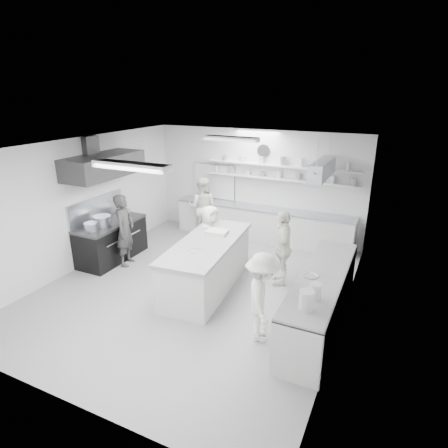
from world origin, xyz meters
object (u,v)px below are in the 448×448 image
at_px(back_counter, 261,224).
at_px(cook_stove, 125,230).
at_px(prep_island, 207,265).
at_px(cook_back, 202,207).
at_px(stove, 112,242).
at_px(right_counter, 320,301).

relative_size(back_counter, cook_stove, 2.88).
bearing_deg(back_counter, prep_island, -91.89).
bearing_deg(cook_back, cook_stove, 57.34).
distance_m(stove, cook_stove, 0.67).
relative_size(back_counter, cook_back, 2.94).
bearing_deg(cook_stove, right_counter, -111.88).
height_order(right_counter, prep_island, prep_island).
height_order(stove, cook_stove, cook_stove).
bearing_deg(right_counter, cook_back, 143.05).
relative_size(stove, back_counter, 0.36).
relative_size(right_counter, cook_back, 1.94).
height_order(stove, back_counter, back_counter).
bearing_deg(cook_stove, back_counter, -55.15).
xyz_separation_m(back_counter, right_counter, (2.35, -3.40, 0.01)).
bearing_deg(cook_back, stove, 46.20).
bearing_deg(right_counter, stove, 173.48).
xyz_separation_m(back_counter, prep_island, (-0.10, -3.05, 0.04)).
distance_m(right_counter, cook_stove, 4.77).
bearing_deg(cook_back, back_counter, 175.75).
relative_size(prep_island, cook_back, 1.59).
relative_size(back_counter, right_counter, 1.52).
bearing_deg(stove, prep_island, -5.06).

